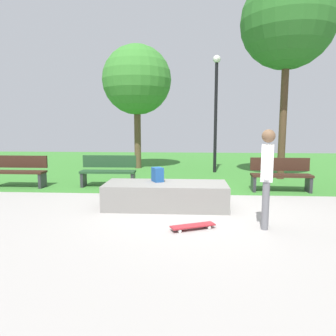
% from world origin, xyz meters
% --- Properties ---
extents(ground_plane, '(28.00, 28.00, 0.00)m').
position_xyz_m(ground_plane, '(0.00, 0.00, 0.00)').
color(ground_plane, '#9E9993').
extents(grass_lawn, '(26.60, 12.51, 0.01)m').
position_xyz_m(grass_lawn, '(0.00, 7.74, 0.00)').
color(grass_lawn, '#387A2D').
rests_on(grass_lawn, ground_plane).
extents(concrete_ledge, '(2.67, 1.08, 0.55)m').
position_xyz_m(concrete_ledge, '(-0.62, 0.16, 0.27)').
color(concrete_ledge, gray).
rests_on(concrete_ledge, ground_plane).
extents(backpack_on_ledge, '(0.31, 0.34, 0.32)m').
position_xyz_m(backpack_on_ledge, '(-0.83, 0.33, 0.71)').
color(backpack_on_ledge, '#1E4C8C').
rests_on(backpack_on_ledge, concrete_ledge).
extents(skater_performing_trick, '(0.28, 0.42, 1.74)m').
position_xyz_m(skater_performing_trick, '(1.23, -1.10, 1.02)').
color(skater_performing_trick, slate).
rests_on(skater_performing_trick, ground_plane).
extents(skateboard_by_ledge, '(0.81, 0.51, 0.08)m').
position_xyz_m(skateboard_by_ledge, '(-0.05, -1.29, 0.06)').
color(skateboard_by_ledge, '#A5262D').
rests_on(skateboard_by_ledge, ground_plane).
extents(park_bench_far_left, '(1.61, 0.50, 0.91)m').
position_xyz_m(park_bench_far_left, '(-2.49, 2.46, 0.48)').
color(park_bench_far_left, '#1E4223').
rests_on(park_bench_far_left, ground_plane).
extents(park_bench_near_path, '(1.61, 0.50, 0.91)m').
position_xyz_m(park_bench_near_path, '(2.39, 2.08, 0.48)').
color(park_bench_near_path, '#331E14').
rests_on(park_bench_near_path, ground_plane).
extents(park_bench_far_right, '(1.60, 0.48, 0.91)m').
position_xyz_m(park_bench_far_right, '(-5.10, 2.22, 0.48)').
color(park_bench_far_right, '#331E14').
rests_on(park_bench_far_right, ground_plane).
extents(tree_young_birch, '(2.80, 2.80, 5.03)m').
position_xyz_m(tree_young_birch, '(-2.25, 6.49, 3.60)').
color(tree_young_birch, brown).
rests_on(tree_young_birch, grass_lawn).
extents(tree_leaning_ash, '(2.98, 2.98, 6.56)m').
position_xyz_m(tree_leaning_ash, '(2.98, 4.13, 5.05)').
color(tree_leaning_ash, '#4C3823').
rests_on(tree_leaning_ash, grass_lawn).
extents(lamp_post, '(0.28, 0.28, 4.34)m').
position_xyz_m(lamp_post, '(0.88, 5.46, 2.63)').
color(lamp_post, black).
rests_on(lamp_post, ground_plane).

